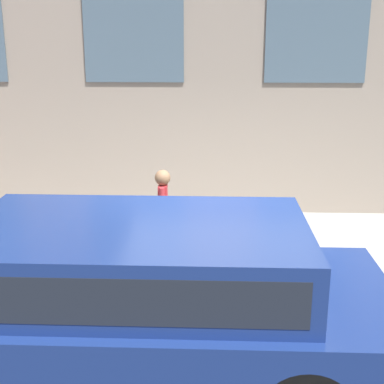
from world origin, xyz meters
TOP-DOWN VIEW (x-y plane):
  - ground_plane at (0.00, 0.00)m, footprint 80.00×80.00m
  - sidewalk at (1.58, 0.00)m, footprint 3.15×60.00m
  - fire_hydrant at (0.46, 0.03)m, footprint 0.33×0.44m
  - person at (0.87, 0.83)m, footprint 0.32×0.21m
  - parked_truck_navy_near at (-1.52, 0.89)m, footprint 2.04×4.90m

SIDE VIEW (x-z plane):
  - ground_plane at x=0.00m, z-range 0.00..0.00m
  - sidewalk at x=1.58m, z-range 0.00..0.16m
  - fire_hydrant at x=0.46m, z-range 0.17..1.03m
  - parked_truck_navy_near at x=-1.52m, z-range 0.14..1.69m
  - person at x=0.87m, z-range 0.29..1.60m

